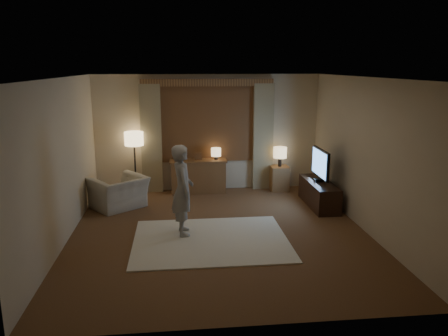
{
  "coord_description": "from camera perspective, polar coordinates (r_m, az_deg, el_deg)",
  "views": [
    {
      "loc": [
        -0.67,
        -6.95,
        2.79
      ],
      "look_at": [
        0.14,
        0.6,
        0.99
      ],
      "focal_mm": 35.0,
      "sensor_mm": 36.0,
      "label": 1
    }
  ],
  "objects": [
    {
      "name": "picture_frame",
      "position": [
        9.67,
        -3.4,
        1.4
      ],
      "size": [
        0.16,
        0.02,
        0.2
      ],
      "primitive_type": "cube",
      "color": "brown",
      "rests_on": "sideboard"
    },
    {
      "name": "sideboard",
      "position": [
        9.78,
        -3.37,
        -1.18
      ],
      "size": [
        1.2,
        0.4,
        0.7
      ],
      "primitive_type": "cube",
      "color": "brown",
      "rests_on": "floor"
    },
    {
      "name": "tv",
      "position": [
        8.9,
        12.48,
        0.51
      ],
      "size": [
        0.23,
        0.92,
        0.67
      ],
      "color": "black",
      "rests_on": "tv_stand"
    },
    {
      "name": "tv_stand",
      "position": [
        9.06,
        12.3,
        -3.3
      ],
      "size": [
        0.45,
        1.4,
        0.5
      ],
      "primitive_type": "cube",
      "color": "black",
      "rests_on": "floor"
    },
    {
      "name": "table_lamp_side",
      "position": [
        9.87,
        7.33,
        1.95
      ],
      "size": [
        0.3,
        0.3,
        0.44
      ],
      "color": "black",
      "rests_on": "side_table"
    },
    {
      "name": "side_table",
      "position": [
        10.0,
        7.23,
        -1.35
      ],
      "size": [
        0.4,
        0.4,
        0.56
      ],
      "primitive_type": "cube",
      "color": "brown",
      "rests_on": "floor"
    },
    {
      "name": "room",
      "position": [
        7.63,
        -0.97,
        2.29
      ],
      "size": [
        5.04,
        5.54,
        2.64
      ],
      "color": "brown",
      "rests_on": "ground"
    },
    {
      "name": "plant",
      "position": [
        9.65,
        -5.78,
        1.63
      ],
      "size": [
        0.17,
        0.13,
        0.3
      ],
      "primitive_type": "imported",
      "color": "#999999",
      "rests_on": "sideboard"
    },
    {
      "name": "rug",
      "position": [
        7.22,
        -1.74,
        -9.38
      ],
      "size": [
        2.5,
        2.0,
        0.02
      ],
      "primitive_type": "cube",
      "color": "beige",
      "rests_on": "floor"
    },
    {
      "name": "table_lamp_sideboard",
      "position": [
        9.68,
        -1.05,
        2.02
      ],
      "size": [
        0.22,
        0.22,
        0.3
      ],
      "color": "black",
      "rests_on": "sideboard"
    },
    {
      "name": "armchair",
      "position": [
        8.94,
        -13.56,
        -3.15
      ],
      "size": [
        1.29,
        1.27,
        0.63
      ],
      "primitive_type": "imported",
      "rotation": [
        0.0,
        0.0,
        -2.47
      ],
      "color": "beige",
      "rests_on": "floor"
    },
    {
      "name": "floor_lamp",
      "position": [
        9.64,
        -11.66,
        3.33
      ],
      "size": [
        0.41,
        0.41,
        1.39
      ],
      "color": "black",
      "rests_on": "floor"
    },
    {
      "name": "person",
      "position": [
        7.24,
        -5.43,
        -2.88
      ],
      "size": [
        0.42,
        0.59,
        1.52
      ],
      "primitive_type": "imported",
      "rotation": [
        0.0,
        0.0,
        1.68
      ],
      "color": "gray",
      "rests_on": "rug"
    }
  ]
}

